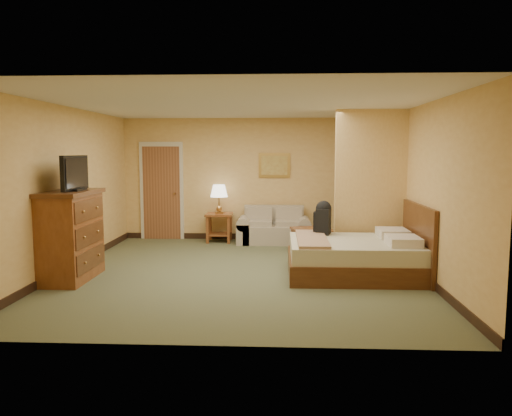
# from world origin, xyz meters

# --- Properties ---
(floor) EXTENTS (6.00, 6.00, 0.00)m
(floor) POSITION_xyz_m (0.00, 0.00, 0.00)
(floor) COLOR #535839
(floor) RESTS_ON ground
(ceiling) EXTENTS (6.00, 6.00, 0.00)m
(ceiling) POSITION_xyz_m (0.00, 0.00, 2.60)
(ceiling) COLOR white
(ceiling) RESTS_ON back_wall
(back_wall) EXTENTS (5.50, 0.02, 2.60)m
(back_wall) POSITION_xyz_m (0.00, 3.00, 1.30)
(back_wall) COLOR #E0AF5F
(back_wall) RESTS_ON floor
(left_wall) EXTENTS (0.02, 6.00, 2.60)m
(left_wall) POSITION_xyz_m (-2.75, 0.00, 1.30)
(left_wall) COLOR #E0AF5F
(left_wall) RESTS_ON floor
(right_wall) EXTENTS (0.02, 6.00, 2.60)m
(right_wall) POSITION_xyz_m (2.75, 0.00, 1.30)
(right_wall) COLOR #E0AF5F
(right_wall) RESTS_ON floor
(partition) EXTENTS (1.20, 0.15, 2.60)m
(partition) POSITION_xyz_m (2.15, 0.93, 1.30)
(partition) COLOR #E0AF5F
(partition) RESTS_ON floor
(door) EXTENTS (0.94, 0.16, 2.10)m
(door) POSITION_xyz_m (-1.95, 2.96, 1.03)
(door) COLOR beige
(door) RESTS_ON floor
(baseboard) EXTENTS (5.50, 0.02, 0.12)m
(baseboard) POSITION_xyz_m (0.00, 2.99, 0.06)
(baseboard) COLOR black
(baseboard) RESTS_ON floor
(loveseat) EXTENTS (1.52, 0.70, 0.77)m
(loveseat) POSITION_xyz_m (0.48, 2.57, 0.25)
(loveseat) COLOR tan
(loveseat) RESTS_ON floor
(side_table) EXTENTS (0.55, 0.55, 0.60)m
(side_table) POSITION_xyz_m (-0.67, 2.65, 0.40)
(side_table) COLOR brown
(side_table) RESTS_ON floor
(table_lamp) EXTENTS (0.36, 0.36, 0.60)m
(table_lamp) POSITION_xyz_m (-0.67, 2.65, 1.06)
(table_lamp) COLOR #B78443
(table_lamp) RESTS_ON side_table
(coffee_table) EXTENTS (0.85, 0.85, 0.46)m
(coffee_table) POSITION_xyz_m (1.22, 1.57, 0.33)
(coffee_table) COLOR brown
(coffee_table) RESTS_ON floor
(wall_picture) EXTENTS (0.67, 0.04, 0.52)m
(wall_picture) POSITION_xyz_m (0.48, 2.97, 1.60)
(wall_picture) COLOR #B78E3F
(wall_picture) RESTS_ON back_wall
(dresser) EXTENTS (0.65, 1.24, 1.32)m
(dresser) POSITION_xyz_m (-2.48, -0.56, 0.67)
(dresser) COLOR brown
(dresser) RESTS_ON floor
(tv) EXTENTS (0.21, 0.84, 0.51)m
(tv) POSITION_xyz_m (-2.38, -0.56, 1.57)
(tv) COLOR black
(tv) RESTS_ON dresser
(bed) EXTENTS (2.00, 1.70, 1.10)m
(bed) POSITION_xyz_m (1.82, -0.10, 0.30)
(bed) COLOR #492511
(bed) RESTS_ON floor
(backpack) EXTENTS (0.28, 0.36, 0.55)m
(backpack) POSITION_xyz_m (1.32, 0.48, 0.83)
(backpack) COLOR black
(backpack) RESTS_ON bed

